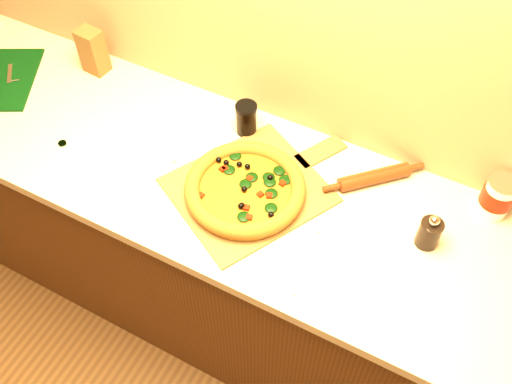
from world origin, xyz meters
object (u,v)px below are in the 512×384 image
at_px(pizza_peel, 253,188).
at_px(coffee_canister, 498,196).
at_px(pepper_grinder, 429,233).
at_px(dark_jar, 246,119).
at_px(cutting_board, 0,79).
at_px(rolling_pin, 374,177).
at_px(pizza, 245,189).

height_order(pizza_peel, coffee_canister, coffee_canister).
distance_m(pepper_grinder, dark_jar, 0.70).
bearing_deg(coffee_canister, pepper_grinder, -124.18).
height_order(pizza_peel, cutting_board, cutting_board).
height_order(cutting_board, dark_jar, dark_jar).
relative_size(rolling_pin, dark_jar, 2.20).
bearing_deg(pizza, pepper_grinder, 9.58).
bearing_deg(pizza_peel, rolling_pin, 60.15).
relative_size(pizza_peel, pepper_grinder, 5.05).
height_order(pizza_peel, pizza, pizza).
height_order(cutting_board, coffee_canister, coffee_canister).
distance_m(cutting_board, coffee_canister, 1.78).
xyz_separation_m(cutting_board, rolling_pin, (1.40, 0.19, 0.02)).
distance_m(cutting_board, rolling_pin, 1.41).
relative_size(rolling_pin, coffee_canister, 1.92).
xyz_separation_m(pizza, pepper_grinder, (0.55, 0.09, 0.02)).
height_order(pizza_peel, rolling_pin, rolling_pin).
xyz_separation_m(cutting_board, pepper_grinder, (1.62, 0.04, 0.05)).
bearing_deg(rolling_pin, cutting_board, -172.41).
relative_size(pizza, coffee_canister, 2.79).
distance_m(pizza_peel, coffee_canister, 0.74).
xyz_separation_m(pizza, dark_jar, (-0.13, 0.25, 0.03)).
height_order(pizza, cutting_board, pizza).
height_order(cutting_board, rolling_pin, rolling_pin).
xyz_separation_m(pizza_peel, pepper_grinder, (0.54, 0.06, 0.05)).
bearing_deg(rolling_pin, pizza_peel, -148.15).
distance_m(pizza_peel, pizza, 0.05).
bearing_deg(dark_jar, pizza, -62.44).
xyz_separation_m(pizza, cutting_board, (-1.06, 0.05, -0.03)).
height_order(coffee_canister, dark_jar, coffee_canister).
relative_size(cutting_board, rolling_pin, 1.61).
relative_size(cutting_board, dark_jar, 3.54).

